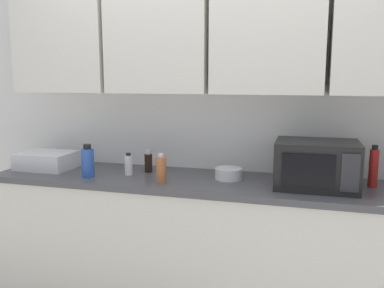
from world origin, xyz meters
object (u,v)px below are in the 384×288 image
Objects in this scene: dish_rack at (47,160)px; bowl_ceramic_small at (229,173)px; bottle_white_jar at (129,165)px; bottle_blue_cleaner at (88,162)px; microwave at (316,164)px; bottle_red_sauce at (374,168)px; bottle_soy_dark at (148,162)px; bottle_spice_jar at (161,169)px.

dish_rack reaches higher than bowl_ceramic_small.
bottle_blue_cleaner is (-0.24, -0.12, 0.03)m from bottle_white_jar.
bottle_blue_cleaner is at bearing -153.61° from bottle_white_jar.
microwave is 2.20× the size of bottle_blue_cleaner.
bottle_red_sauce is (1.55, 0.11, 0.05)m from bottle_white_jar.
bottle_soy_dark is 0.88× the size of bowl_ceramic_small.
bottle_spice_jar is at bearing -169.01° from bottle_red_sauce.
bowl_ceramic_small is at bearing -177.45° from bottle_red_sauce.
microwave is 1.87× the size of bottle_red_sauce.
bottle_spice_jar is at bearing -9.50° from dish_rack.
bottle_soy_dark is 0.58m from bowl_ceramic_small.
bottle_soy_dark is at bearing 7.14° from dish_rack.
microwave is 0.94m from bottle_spice_jar.
bottle_soy_dark reaches higher than dish_rack.
bottle_white_jar is at bearing -179.26° from microwave.
bowl_ceramic_small is (0.39, 0.21, -0.05)m from bottle_spice_jar.
bottle_soy_dark is (-0.19, 0.25, -0.01)m from bottle_spice_jar.
bottle_red_sauce is 1.80m from bottle_blue_cleaner.
dish_rack is 1.48× the size of bottle_red_sauce.
microwave is 1.22m from bottle_white_jar.
bottle_soy_dark is at bearing 50.66° from bottle_white_jar.
dish_rack is at bearing 170.50° from bottle_spice_jar.
bowl_ceramic_small is (-0.87, -0.04, -0.08)m from bottle_red_sauce.
microwave is 1.26× the size of dish_rack.
bottle_white_jar is at bearing -129.34° from bottle_soy_dark.
bottle_blue_cleaner is at bearing 178.39° from bottle_spice_jar.
bottle_spice_jar is 1.05× the size of bowl_ceramic_small.
dish_rack is 0.95m from bottle_spice_jar.
bottle_spice_jar reaches higher than dish_rack.
bottle_blue_cleaner is 0.94m from bowl_ceramic_small.
bottle_red_sauce is at bearing 16.16° from microwave.
bowl_ceramic_small is at bearing -4.49° from bottle_soy_dark.
microwave reaches higher than bottle_spice_jar.
bottle_red_sauce is 1.44× the size of bowl_ceramic_small.
bowl_ceramic_small is (-0.54, 0.06, -0.10)m from microwave.
dish_rack is 2.03× the size of bottle_spice_jar.
bowl_ceramic_small is (0.58, -0.05, -0.04)m from bottle_soy_dark.
microwave reaches higher than bottle_white_jar.
bowl_ceramic_small is at bearing 6.15° from bottle_white_jar.
bottle_white_jar is 0.31m from bottle_spice_jar.
bottle_spice_jar is 0.73× the size of bottle_red_sauce.
bottle_soy_dark is at bearing 175.51° from bowl_ceramic_small.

